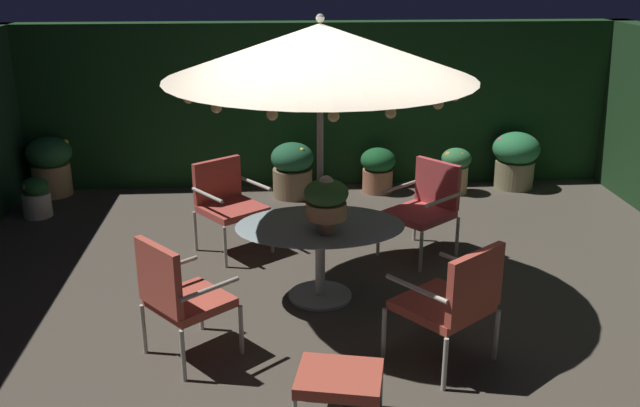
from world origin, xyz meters
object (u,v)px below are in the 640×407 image
(potted_plant_back_left, at_px, (378,168))
(potted_plant_left_near, at_px, (456,168))
(ottoman_footrest, at_px, (339,380))
(patio_umbrella, at_px, (320,52))
(patio_chair_northeast, at_px, (227,199))
(patio_chair_southeast, at_px, (454,298))
(patio_dining_table, at_px, (320,240))
(potted_plant_left_far, at_px, (50,164))
(centerpiece_planter, at_px, (326,200))
(patio_chair_east, at_px, (178,293))
(potted_plant_right_far, at_px, (36,197))
(patio_chair_north, at_px, (426,203))
(potted_plant_front_corner, at_px, (292,169))
(potted_plant_right_near, at_px, (515,158))

(potted_plant_back_left, height_order, potted_plant_left_near, potted_plant_left_near)
(ottoman_footrest, bearing_deg, potted_plant_left_near, 67.42)
(patio_umbrella, distance_m, patio_chair_northeast, 2.23)
(patio_chair_southeast, bearing_deg, patio_dining_table, 127.79)
(patio_umbrella, relative_size, patio_chair_northeast, 2.73)
(patio_umbrella, bearing_deg, potted_plant_left_far, 136.13)
(centerpiece_planter, bearing_deg, patio_chair_east, -146.71)
(potted_plant_right_far, bearing_deg, patio_chair_northeast, -26.01)
(patio_chair_north, distance_m, potted_plant_left_near, 2.09)
(potted_plant_left_far, bearing_deg, potted_plant_front_corner, -4.90)
(patio_umbrella, relative_size, patio_chair_north, 2.69)
(patio_chair_north, bearing_deg, ottoman_footrest, -112.38)
(patio_chair_northeast, relative_size, potted_plant_right_far, 1.96)
(patio_dining_table, xyz_separation_m, centerpiece_planter, (0.04, -0.19, 0.45))
(centerpiece_planter, relative_size, potted_plant_left_near, 0.85)
(patio_chair_north, height_order, potted_plant_left_near, patio_chair_north)
(ottoman_footrest, bearing_deg, potted_plant_right_near, 60.18)
(patio_chair_east, height_order, potted_plant_right_near, patio_chair_east)
(patio_umbrella, distance_m, potted_plant_front_corner, 3.42)
(centerpiece_planter, bearing_deg, potted_plant_left_near, 57.85)
(patio_dining_table, height_order, ottoman_footrest, patio_dining_table)
(ottoman_footrest, bearing_deg, patio_dining_table, 90.05)
(potted_plant_left_far, bearing_deg, patio_dining_table, -43.87)
(potted_plant_front_corner, bearing_deg, centerpiece_planter, -86.29)
(potted_plant_right_far, bearing_deg, patio_chair_southeast, -40.32)
(patio_chair_northeast, distance_m, patio_chair_east, 2.17)
(patio_chair_north, height_order, ottoman_footrest, patio_chair_north)
(centerpiece_planter, distance_m, potted_plant_back_left, 3.38)
(potted_plant_right_far, bearing_deg, ottoman_footrest, -52.35)
(potted_plant_right_near, height_order, potted_plant_left_near, potted_plant_right_near)
(patio_chair_southeast, distance_m, potted_plant_right_far, 5.43)
(potted_plant_left_near, bearing_deg, patio_chair_east, -128.97)
(patio_chair_north, height_order, patio_chair_east, patio_chair_east)
(patio_chair_east, bearing_deg, potted_plant_right_near, 45.49)
(potted_plant_front_corner, xyz_separation_m, potted_plant_left_far, (-3.11, 0.27, 0.05))
(patio_chair_north, relative_size, potted_plant_back_left, 1.64)
(centerpiece_planter, bearing_deg, potted_plant_back_left, 73.84)
(ottoman_footrest, relative_size, potted_plant_back_left, 1.09)
(patio_dining_table, height_order, potted_plant_left_far, potted_plant_left_far)
(potted_plant_right_near, bearing_deg, ottoman_footrest, -119.82)
(centerpiece_planter, xyz_separation_m, patio_chair_southeast, (0.88, -0.99, -0.45))
(patio_dining_table, relative_size, potted_plant_back_left, 2.56)
(patio_chair_east, xyz_separation_m, patio_chair_southeast, (2.06, -0.22, -0.00))
(centerpiece_planter, xyz_separation_m, potted_plant_front_corner, (-0.20, 3.07, -0.64))
(patio_chair_north, distance_m, patio_chair_southeast, 2.15)
(patio_chair_north, relative_size, potted_plant_left_far, 1.25)
(patio_umbrella, height_order, patio_chair_east, patio_umbrella)
(patio_umbrella, relative_size, potted_plant_front_corner, 3.67)
(patio_chair_southeast, bearing_deg, patio_chair_north, 83.70)
(centerpiece_planter, relative_size, patio_chair_east, 0.51)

